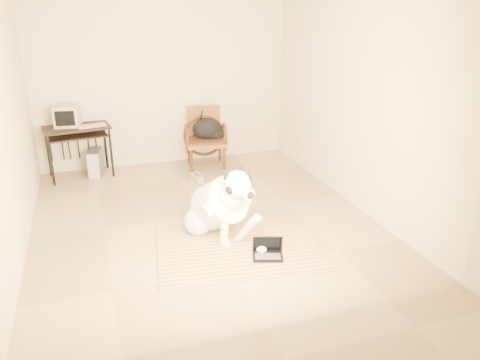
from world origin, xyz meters
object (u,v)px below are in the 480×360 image
computer_desk (77,134)px  rattan_chair (205,138)px  dog (220,206)px  crt_monitor (67,116)px  backpack (209,130)px  laptop (268,251)px  pc_tower (96,162)px

computer_desk → rattan_chair: bearing=-3.5°
dog → crt_monitor: bearing=120.9°
dog → rattan_chair: 2.48m
dog → computer_desk: size_ratio=1.22×
dog → rattan_chair: bearing=79.2°
dog → crt_monitor: crt_monitor is taller
dog → backpack: dog is taller
crt_monitor → backpack: crt_monitor is taller
computer_desk → crt_monitor: bearing=144.2°
laptop → backpack: size_ratio=0.75×
computer_desk → backpack: size_ratio=2.03×
dog → crt_monitor: 3.11m
crt_monitor → backpack: 2.13m
computer_desk → dog: bearing=-60.2°
crt_monitor → laptop: bearing=-59.3°
computer_desk → pc_tower: size_ratio=2.22×
computer_desk → crt_monitor: 0.30m
backpack → pc_tower: bearing=175.8°
computer_desk → rattan_chair: rattan_chair is taller
pc_tower → rattan_chair: rattan_chair is taller
pc_tower → backpack: size_ratio=0.92×
crt_monitor → rattan_chair: bearing=-5.5°
rattan_chair → backpack: 0.14m
laptop → computer_desk: 3.68m
computer_desk → backpack: (1.98, -0.11, -0.08)m
laptop → backpack: backpack is taller
computer_desk → backpack: same height
laptop → pc_tower: (-1.59, 3.17, 0.12)m
dog → laptop: (0.34, -0.60, -0.31)m
crt_monitor → computer_desk: bearing=-35.8°
dog → backpack: 2.50m
crt_monitor → pc_tower: bearing=-10.8°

